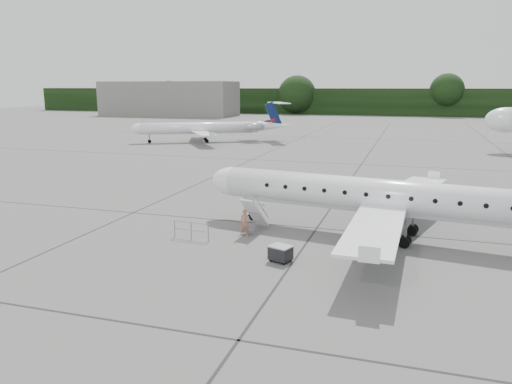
% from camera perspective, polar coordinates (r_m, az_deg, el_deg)
% --- Properties ---
extents(ground, '(320.00, 320.00, 0.00)m').
position_cam_1_polar(ground, '(27.44, 16.80, -6.77)').
color(ground, slate).
rests_on(ground, ground).
extents(treeline, '(260.00, 4.00, 8.00)m').
position_cam_1_polar(treeline, '(156.13, 17.71, 9.74)').
color(treeline, black).
rests_on(treeline, ground).
extents(terminal_building, '(40.00, 14.00, 10.00)m').
position_cam_1_polar(terminal_building, '(153.03, -9.94, 10.46)').
color(terminal_building, slate).
rests_on(terminal_building, ground).
extents(main_regional_jet, '(29.23, 23.03, 6.82)m').
position_cam_1_polar(main_regional_jet, '(29.09, 15.60, 1.30)').
color(main_regional_jet, white).
rests_on(main_regional_jet, ground).
extents(airstair, '(1.19, 2.34, 2.14)m').
position_cam_1_polar(airstair, '(30.04, -0.16, -2.50)').
color(airstair, white).
rests_on(airstair, ground).
extents(passenger, '(0.60, 0.41, 1.63)m').
position_cam_1_polar(passenger, '(29.01, -1.27, -3.54)').
color(passenger, '#946150').
rests_on(passenger, ground).
extents(safety_railing, '(2.20, 0.28, 1.00)m').
position_cam_1_polar(safety_railing, '(28.80, -7.41, -4.41)').
color(safety_railing, gray).
rests_on(safety_railing, ground).
extents(baggage_cart, '(1.23, 1.11, 0.88)m').
position_cam_1_polar(baggage_cart, '(25.05, 2.82, -6.99)').
color(baggage_cart, black).
rests_on(baggage_cart, ground).
extents(bg_regional_left, '(28.78, 26.14, 6.17)m').
position_cam_1_polar(bg_regional_left, '(79.07, -6.38, 7.92)').
color(bg_regional_left, white).
rests_on(bg_regional_left, ground).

